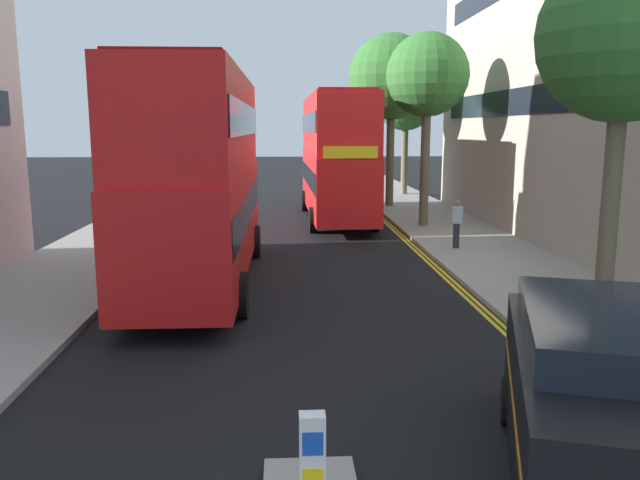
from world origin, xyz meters
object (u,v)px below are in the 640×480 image
Objects in this scene: double_decker_bus_oncoming at (336,154)px; pedestrian_far at (457,223)px; keep_left_bollard at (312,467)px; double_decker_bus_away at (200,171)px; taxi_minivan at (601,405)px.

double_decker_bus_oncoming is 8.62m from pedestrian_far.
keep_left_bollard is 11.29m from double_decker_bus_away.
double_decker_bus_away is (-2.47, 10.75, 2.42)m from keep_left_bollard.
double_decker_bus_oncoming is (4.59, 11.40, 0.00)m from double_decker_bus_away.
double_decker_bus_away is at bearing -154.86° from pedestrian_far.
keep_left_bollard is at bearing -77.03° from double_decker_bus_away.
taxi_minivan is at bearing -60.99° from double_decker_bus_away.
double_decker_bus_away is 12.08m from taxi_minivan.
double_decker_bus_oncoming is (2.11, 22.15, 2.42)m from keep_left_bollard.
double_decker_bus_away reaches higher than taxi_minivan.
double_decker_bus_oncoming reaches higher than keep_left_bollard.
keep_left_bollard is at bearing -174.39° from taxi_minivan.
double_decker_bus_away is at bearing 102.97° from keep_left_bollard.
taxi_minivan is at bearing -86.87° from double_decker_bus_oncoming.
double_decker_bus_away is at bearing -111.91° from double_decker_bus_oncoming.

